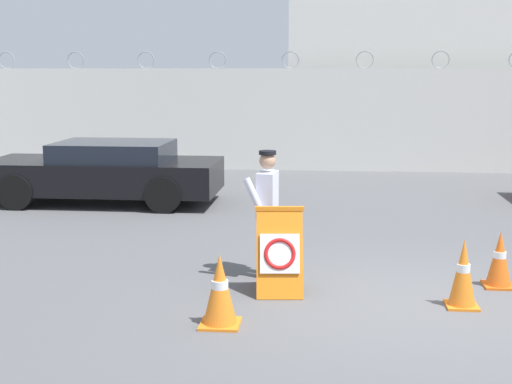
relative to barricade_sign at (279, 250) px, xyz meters
name	(u,v)px	position (x,y,z in m)	size (l,w,h in m)	color
ground_plane	(414,305)	(1.59, -0.34, -0.53)	(90.00, 90.00, 0.00)	#5B5B5E
perimeter_wall	(363,120)	(1.59, 10.81, 0.84)	(36.00, 0.30, 3.17)	silver
building_block	(432,49)	(3.91, 14.92, 2.81)	(8.79, 5.53, 6.67)	silver
barricade_sign	(279,250)	(0.00, 0.00, 0.00)	(0.62, 0.77, 1.07)	orange
security_guard	(267,208)	(-0.20, 0.67, 0.39)	(0.43, 0.60, 1.67)	#514C42
traffic_cone_near	(500,259)	(2.73, 0.47, -0.17)	(0.37, 0.37, 0.71)	orange
traffic_cone_mid	(220,290)	(-0.56, -1.21, -0.14)	(0.42, 0.42, 0.78)	orange
traffic_cone_far	(463,273)	(2.13, -0.36, -0.13)	(0.36, 0.36, 0.80)	orange
parked_car_front_coupe	(105,171)	(-3.88, 5.58, 0.12)	(4.71, 2.03, 1.25)	black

